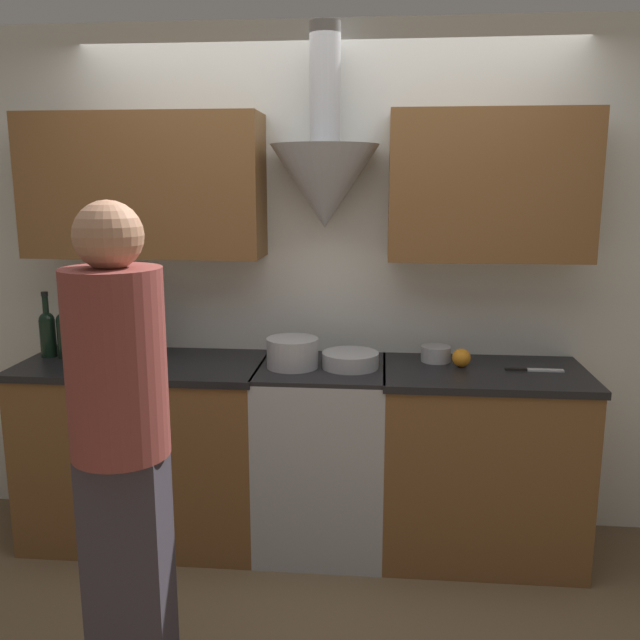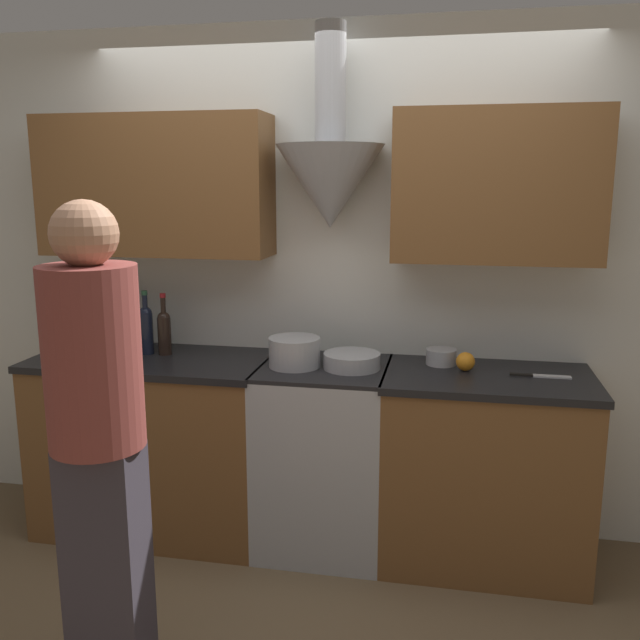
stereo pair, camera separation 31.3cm
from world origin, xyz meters
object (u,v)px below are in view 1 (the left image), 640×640
at_px(wine_bottle_6, 155,334).
at_px(person_foreground_left, 121,441).
at_px(wine_bottle_3, 99,332).
at_px(wine_bottle_4, 117,335).
at_px(stock_pot, 293,353).
at_px(wine_bottle_1, 64,332).
at_px(saucepan, 436,354).
at_px(wine_bottle_0, 48,331).
at_px(wine_bottle_2, 85,331).
at_px(stove_range, 322,455).
at_px(mixing_bowl, 350,360).
at_px(wine_bottle_5, 136,331).
at_px(orange_fruit, 461,358).

bearing_deg(wine_bottle_6, person_foreground_left, -76.23).
xyz_separation_m(wine_bottle_3, wine_bottle_4, (0.09, 0.00, -0.01)).
relative_size(wine_bottle_6, stock_pot, 1.29).
xyz_separation_m(wine_bottle_4, stock_pot, (0.91, -0.08, -0.05)).
distance_m(wine_bottle_1, wine_bottle_4, 0.28).
bearing_deg(saucepan, wine_bottle_1, -176.82).
relative_size(wine_bottle_0, wine_bottle_1, 1.01).
distance_m(wine_bottle_2, wine_bottle_3, 0.08).
height_order(wine_bottle_0, wine_bottle_1, wine_bottle_0).
bearing_deg(stove_range, person_foreground_left, -115.41).
height_order(mixing_bowl, person_foreground_left, person_foreground_left).
distance_m(wine_bottle_2, person_foreground_left, 1.39).
bearing_deg(saucepan, wine_bottle_5, -176.96).
distance_m(wine_bottle_1, orange_fruit, 2.00).
bearing_deg(mixing_bowl, stove_range, 173.90).
bearing_deg(orange_fruit, stove_range, -175.90).
relative_size(stove_range, wine_bottle_5, 2.81).
bearing_deg(orange_fruit, saucepan, 140.98).
distance_m(stove_range, wine_bottle_1, 1.45).
relative_size(wine_bottle_5, person_foreground_left, 0.19).
bearing_deg(wine_bottle_4, orange_fruit, 0.22).
bearing_deg(stove_range, wine_bottle_5, 176.31).
xyz_separation_m(stove_range, person_foreground_left, (-0.55, -1.17, 0.52)).
distance_m(wine_bottle_5, wine_bottle_6, 0.10).
xyz_separation_m(stove_range, wine_bottle_1, (-1.32, 0.04, 0.60)).
relative_size(wine_bottle_5, wine_bottle_6, 1.03).
height_order(wine_bottle_4, wine_bottle_6, wine_bottle_6).
xyz_separation_m(wine_bottle_1, orange_fruit, (2.00, 0.01, -0.09)).
height_order(wine_bottle_4, person_foreground_left, person_foreground_left).
height_order(wine_bottle_1, orange_fruit, wine_bottle_1).
bearing_deg(wine_bottle_3, mixing_bowl, -2.54).
bearing_deg(orange_fruit, mixing_bowl, -173.26).
bearing_deg(wine_bottle_4, wine_bottle_1, -179.07).
distance_m(wine_bottle_1, mixing_bowl, 1.47).
distance_m(wine_bottle_3, wine_bottle_6, 0.28).
height_order(wine_bottle_4, wine_bottle_5, wine_bottle_5).
relative_size(stock_pot, saucepan, 1.68).
bearing_deg(wine_bottle_5, saucepan, 3.04).
distance_m(wine_bottle_4, saucepan, 1.61).
xyz_separation_m(wine_bottle_2, wine_bottle_4, (0.17, -0.01, -0.01)).
distance_m(stove_range, wine_bottle_4, 1.20).
relative_size(stove_range, wine_bottle_3, 2.74).
distance_m(wine_bottle_6, person_foreground_left, 1.27).
distance_m(stove_range, wine_bottle_0, 1.54).
height_order(wine_bottle_4, stock_pot, wine_bottle_4).
relative_size(wine_bottle_0, mixing_bowl, 1.23).
bearing_deg(wine_bottle_5, wine_bottle_0, -178.88).
relative_size(stove_range, saucepan, 6.29).
bearing_deg(wine_bottle_3, wine_bottle_4, 0.23).
xyz_separation_m(stove_range, wine_bottle_3, (-1.14, 0.04, 0.60)).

